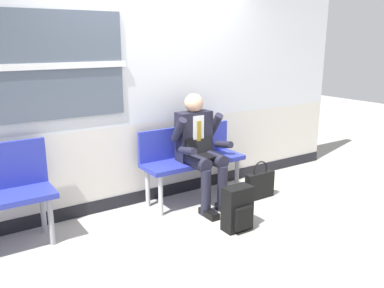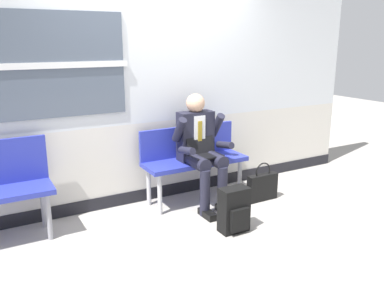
# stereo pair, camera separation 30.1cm
# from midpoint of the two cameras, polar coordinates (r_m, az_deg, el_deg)

# --- Properties ---
(ground_plane) EXTENTS (18.00, 18.00, 0.00)m
(ground_plane) POSITION_cam_midpoint_polar(r_m,az_deg,el_deg) (4.42, -3.61, -9.79)
(ground_plane) COLOR #9E9991
(station_wall) EXTENTS (5.60, 0.16, 3.03)m
(station_wall) POSITION_cam_midpoint_polar(r_m,az_deg,el_deg) (4.52, -7.68, 10.47)
(station_wall) COLOR silver
(station_wall) RESTS_ON ground
(bench_with_person) EXTENTS (1.20, 0.42, 0.86)m
(bench_with_person) POSITION_cam_midpoint_polar(r_m,az_deg,el_deg) (4.60, -2.08, -1.71)
(bench_with_person) COLOR #28339E
(bench_with_person) RESTS_ON ground
(person_seated) EXTENTS (0.57, 0.70, 1.26)m
(person_seated) POSITION_cam_midpoint_polar(r_m,az_deg,el_deg) (4.41, -0.79, -0.48)
(person_seated) COLOR #1E1E2D
(person_seated) RESTS_ON ground
(backpack) EXTENTS (0.29, 0.20, 0.45)m
(backpack) POSITION_cam_midpoint_polar(r_m,az_deg,el_deg) (3.97, 4.37, -9.28)
(backpack) COLOR black
(backpack) RESTS_ON ground
(handbag) EXTENTS (0.39, 0.09, 0.46)m
(handbag) POSITION_cam_midpoint_polar(r_m,az_deg,el_deg) (4.77, 7.85, -5.79)
(handbag) COLOR black
(handbag) RESTS_ON ground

